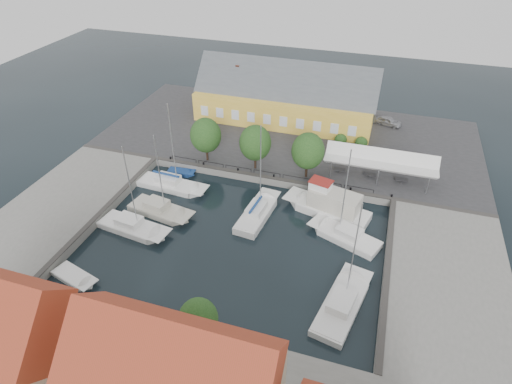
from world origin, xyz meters
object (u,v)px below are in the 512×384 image
(warehouse, at_px, (282,98))
(tent_canopy, at_px, (381,160))
(west_boat_c, at_px, (133,228))
(trawler, at_px, (330,207))
(launch_nw, at_px, (181,173))
(launch_sw, at_px, (75,278))
(center_sailboat, at_px, (257,214))
(car_silver, at_px, (388,121))
(west_boat_b, at_px, (160,211))
(west_boat_a, at_px, (171,186))
(car_red, at_px, (253,142))
(east_boat_a, at_px, (345,237))
(east_boat_c, at_px, (342,305))

(warehouse, distance_m, tent_canopy, 21.63)
(tent_canopy, height_order, west_boat_c, west_boat_c)
(warehouse, height_order, west_boat_c, west_boat_c)
(trawler, height_order, launch_nw, trawler)
(launch_sw, relative_size, launch_nw, 1.36)
(center_sailboat, height_order, west_boat_c, center_sailboat)
(car_silver, height_order, west_boat_b, west_boat_b)
(tent_canopy, distance_m, center_sailboat, 17.48)
(trawler, height_order, west_boat_a, west_boat_a)
(launch_sw, xyz_separation_m, launch_nw, (1.64, 20.87, -0.00))
(tent_canopy, relative_size, car_red, 3.57)
(east_boat_a, height_order, west_boat_c, east_boat_a)
(car_silver, xyz_separation_m, launch_nw, (-26.11, -21.64, -1.63))
(east_boat_a, height_order, west_boat_b, east_boat_a)
(trawler, bearing_deg, tent_canopy, 58.70)
(car_silver, xyz_separation_m, east_boat_c, (-1.70, -38.03, -1.46))
(center_sailboat, xyz_separation_m, east_boat_c, (11.58, -10.59, -0.11))
(car_red, relative_size, center_sailboat, 0.32)
(tent_canopy, xyz_separation_m, car_red, (-18.12, 3.15, -2.04))
(center_sailboat, height_order, east_boat_a, center_sailboat)
(east_boat_a, bearing_deg, launch_nw, 164.06)
(east_boat_a, height_order, east_boat_c, east_boat_c)
(car_red, bearing_deg, trawler, -61.46)
(launch_sw, bearing_deg, car_red, 72.47)
(west_boat_a, bearing_deg, launch_nw, 94.65)
(warehouse, distance_m, west_boat_c, 33.32)
(west_boat_c, height_order, launch_nw, west_boat_c)
(tent_canopy, xyz_separation_m, east_boat_a, (-2.39, -12.14, -3.42))
(east_boat_c, height_order, launch_nw, east_boat_c)
(car_silver, xyz_separation_m, east_boat_a, (-2.71, -28.33, -1.46))
(car_silver, height_order, west_boat_a, west_boat_a)
(car_red, bearing_deg, west_boat_b, -130.95)
(east_boat_c, xyz_separation_m, launch_sw, (-26.04, -4.49, -0.17))
(east_boat_a, height_order, launch_sw, east_boat_a)
(car_red, distance_m, west_boat_b, 18.41)
(car_silver, relative_size, west_boat_a, 0.34)
(tent_canopy, xyz_separation_m, car_silver, (0.32, 16.19, -1.96))
(east_boat_a, relative_size, west_boat_a, 0.94)
(car_red, xyz_separation_m, launch_sw, (-9.31, -29.48, -1.56))
(trawler, relative_size, launch_nw, 2.76)
(warehouse, xyz_separation_m, launch_sw, (-10.83, -40.18, -4.34))
(car_red, bearing_deg, launch_nw, -152.75)
(trawler, relative_size, west_boat_b, 0.97)
(west_boat_a, bearing_deg, warehouse, 68.54)
(warehouse, relative_size, launch_nw, 7.21)
(car_red, relative_size, west_boat_c, 0.33)
(center_sailboat, xyz_separation_m, west_boat_a, (-12.55, 2.42, -0.09))
(trawler, distance_m, west_boat_a, 20.62)
(trawler, bearing_deg, east_boat_a, -57.99)
(west_boat_a, bearing_deg, car_silver, 44.08)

